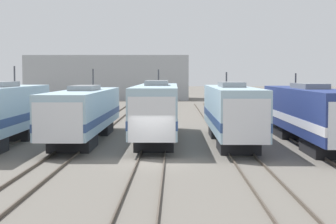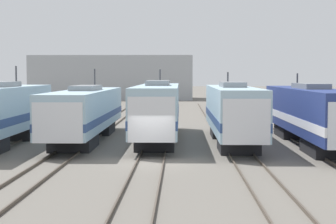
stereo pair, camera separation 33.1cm
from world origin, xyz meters
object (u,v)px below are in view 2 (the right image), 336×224
at_px(locomotive_center_left, 85,112).
at_px(locomotive_center_right, 233,112).
at_px(locomotive_far_right, 312,114).
at_px(locomotive_center, 158,110).

xyz_separation_m(locomotive_center_left, locomotive_center_right, (10.37, -1.54, 0.13)).
bearing_deg(locomotive_far_right, locomotive_center_right, 172.51).
bearing_deg(locomotive_center_left, locomotive_center_right, -8.45).
bearing_deg(locomotive_center, locomotive_far_right, -13.28).
height_order(locomotive_center_left, locomotive_center_right, locomotive_center_left).
bearing_deg(locomotive_far_right, locomotive_center_left, 171.87).
xyz_separation_m(locomotive_center, locomotive_center_right, (5.19, -1.77, -0.04)).
relative_size(locomotive_center_left, locomotive_far_right, 0.98).
height_order(locomotive_center, locomotive_far_right, locomotive_center).
relative_size(locomotive_center, locomotive_far_right, 0.95).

